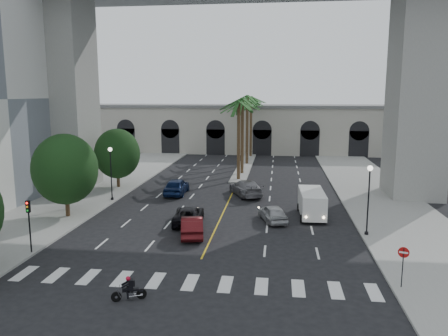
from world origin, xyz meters
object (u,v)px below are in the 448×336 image
lamp_post_right (369,194)px  car_a (273,213)px  cargo_van (312,203)px  do_not_enter_sign (403,259)px  car_e (177,186)px  lamp_post_left_far (111,169)px  car_c (189,215)px  car_b (192,226)px  car_d (246,188)px  traffic_signal_far (29,217)px  motorcycle_rider (130,289)px

lamp_post_right → car_a: size_ratio=1.29×
cargo_van → do_not_enter_sign: (3.81, -13.72, 0.49)m
car_e → do_not_enter_sign: do_not_enter_sign is taller
lamp_post_left_far → car_e: (5.63, 3.68, -2.36)m
car_e → car_c: bearing=107.8°
car_b → car_a: bearing=-154.5°
car_a → car_d: 9.54m
traffic_signal_far → car_e: (5.53, 18.18, -1.65)m
cargo_van → motorcycle_rider: bearing=-123.3°
motorcycle_rider → lamp_post_left_far: bearing=91.7°
lamp_post_right → cargo_van: size_ratio=0.99×
motorcycle_rider → car_e: 23.86m
car_c → do_not_enter_sign: 17.55m
lamp_post_right → cargo_van: lamp_post_right is taller
motorcycle_rider → cargo_van: bearing=36.3°
lamp_post_left_far → traffic_signal_far: size_ratio=1.47×
car_b → car_c: 3.20m
car_c → car_d: bearing=-116.5°
do_not_enter_sign → car_d: bearing=134.4°
cargo_van → traffic_signal_far: bearing=-150.9°
car_d → do_not_enter_sign: 23.37m
lamp_post_right → car_a: lamp_post_right is taller
lamp_post_left_far → lamp_post_right: 24.16m
lamp_post_right → traffic_signal_far: (-22.70, -6.50, -0.71)m
lamp_post_left_far → cargo_van: (19.11, -3.27, -1.96)m
lamp_post_right → motorcycle_rider: bearing=-139.5°
lamp_post_left_far → car_e: size_ratio=1.06×
lamp_post_left_far → traffic_signal_far: (0.10, -14.50, -0.71)m
lamp_post_right → traffic_signal_far: lamp_post_right is taller
traffic_signal_far → car_a: 18.46m
cargo_van → car_e: bearing=151.3°
car_b → traffic_signal_far: bearing=15.9°
lamp_post_left_far → cargo_van: size_ratio=0.99×
lamp_post_left_far → car_b: 13.89m
car_a → do_not_enter_sign: bearing=102.8°
car_c → car_e: (-3.36, 10.03, 0.17)m
car_c → lamp_post_right: bearing=167.1°
car_e → cargo_van: bearing=152.0°
lamp_post_left_far → traffic_signal_far: 14.52m
lamp_post_right → traffic_signal_far: 23.62m
motorcycle_rider → car_c: bearing=67.1°
car_e → traffic_signal_far: bearing=72.3°
traffic_signal_far → car_e: 19.07m
car_b → car_e: car_e is taller
car_c → traffic_signal_far: bearing=36.4°
lamp_post_right → do_not_enter_sign: size_ratio=2.22×
lamp_post_left_far → car_c: size_ratio=1.08×
lamp_post_right → car_c: (-13.80, 1.65, -2.53)m
lamp_post_left_far → car_a: size_ratio=1.29×
do_not_enter_sign → car_b: bearing=168.8°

